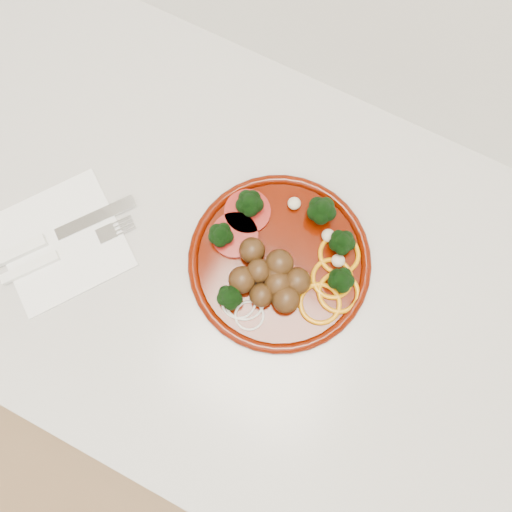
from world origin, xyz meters
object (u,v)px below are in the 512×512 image
at_px(fork, 46,260).
at_px(plate, 279,261).
at_px(napkin, 62,241).
at_px(knife, 41,241).

bearing_deg(fork, plate, -26.69).
bearing_deg(plate, fork, -153.29).
bearing_deg(plate, napkin, -158.72).
xyz_separation_m(plate, napkin, (-0.28, -0.11, -0.01)).
height_order(plate, napkin, plate).
bearing_deg(napkin, fork, -93.29).
height_order(napkin, knife, knife).
height_order(knife, fork, knife).
relative_size(napkin, fork, 0.98).
relative_size(plate, fork, 1.52).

